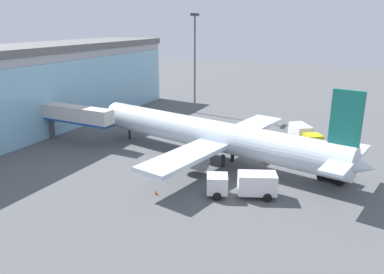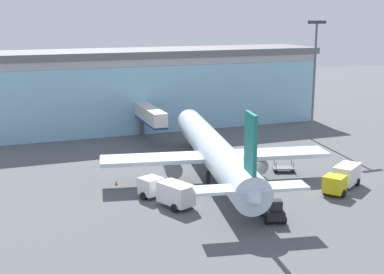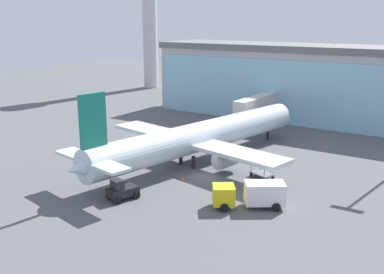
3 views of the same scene
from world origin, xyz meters
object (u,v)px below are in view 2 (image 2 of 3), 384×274
Objects in this scene: apron_light_mast at (314,71)px; pushback_tug at (273,211)px; fuel_truck at (343,177)px; safety_cone_nose at (250,190)px; baggage_cart at (284,168)px; safety_cone_wingtip at (116,183)px; catering_truck at (167,191)px; airplane at (214,151)px; jet_bridge at (149,115)px.

apron_light_mast reaches higher than pushback_tug.
fuel_truck reaches higher than pushback_tug.
safety_cone_nose is (-10.55, 3.19, -1.19)m from fuel_truck.
baggage_cart reaches higher than safety_cone_wingtip.
safety_cone_nose is (10.35, 0.31, -1.19)m from catering_truck.
jet_bridge is at bearing 16.06° from airplane.
catering_truck reaches higher than pushback_tug.
jet_bridge is 25.90m from baggage_cart.
fuel_truck is 9.24m from baggage_cart.
pushback_tug reaches higher than baggage_cart.
airplane reaches higher than safety_cone_nose.
catering_truck is at bearing -67.66° from safety_cone_wingtip.
apron_light_mast reaches higher than airplane.
fuel_truck is 2.28× the size of baggage_cart.
fuel_truck is (20.90, -2.88, 0.00)m from catering_truck.
safety_cone_nose is 16.27m from safety_cone_wingtip.
apron_light_mast is 22.98m from baggage_cart.
pushback_tug is (-9.89, -14.28, 0.47)m from baggage_cart.
jet_bridge reaches higher than safety_cone_nose.
jet_bridge is at bearing 62.41° from safety_cone_wingtip.
pushback_tug is at bearing -10.40° from fuel_truck.
jet_bridge is 1.77× the size of catering_truck.
fuel_truck is 13.24× the size of safety_cone_nose.
catering_truck is (-6.98, -28.93, -2.85)m from jet_bridge.
catering_truck is (-8.58, -6.87, -2.04)m from airplane.
pushback_tug is 6.53× the size of safety_cone_nose.
safety_cone_wingtip is at bearing 52.39° from pushback_tug.
pushback_tug is (-0.26, -15.24, -2.53)m from airplane.
fuel_truck is 11.09m from safety_cone_nose.
catering_truck reaches higher than safety_cone_nose.
baggage_cart is 17.37m from pushback_tug.
pushback_tug reaches higher than safety_cone_nose.
jet_bridge reaches higher than baggage_cart.
jet_bridge is 0.34× the size of airplane.
fuel_truck is at bearing -25.35° from safety_cone_wingtip.
apron_light_mast is at bearing -79.50° from catering_truck.
airplane is at bearing -73.16° from catering_truck.
pushback_tug is at bearing -129.74° from apron_light_mast.
fuel_truck is (13.92, -31.82, -2.85)m from jet_bridge.
safety_cone_wingtip is (-35.87, -11.74, -11.11)m from apron_light_mast.
apron_light_mast is at bearing 18.12° from safety_cone_wingtip.
baggage_cart is at bearing -151.83° from jet_bridge.
baggage_cart is (-2.70, 8.79, -0.97)m from fuel_truck.
apron_light_mast is at bearing -106.34° from jet_bridge.
apron_light_mast is at bearing 67.91° from baggage_cart.
airplane is 5.27× the size of catering_truck.
apron_light_mast is 35.01× the size of safety_cone_wingtip.
jet_bridge reaches higher than pushback_tug.
airplane is 7.53m from safety_cone_nose.
airplane is at bearing -72.32° from fuel_truck.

